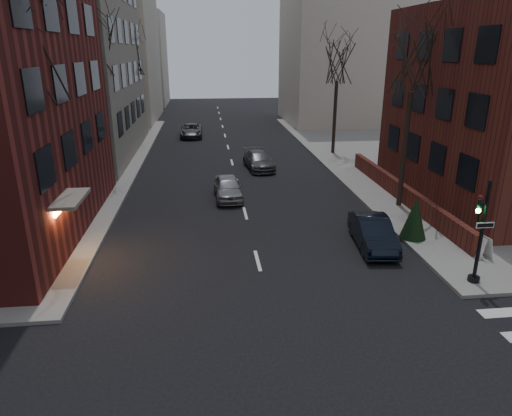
{
  "coord_description": "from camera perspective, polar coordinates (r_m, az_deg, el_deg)",
  "views": [
    {
      "loc": [
        -2.03,
        -5.57,
        8.58
      ],
      "look_at": [
        0.06,
        13.12,
        2.0
      ],
      "focal_mm": 32.0,
      "sensor_mm": 36.0,
      "label": 1
    }
  ],
  "objects": [
    {
      "name": "tree_left_c",
      "position": [
        46.08,
        -15.59,
        17.94
      ],
      "size": [
        3.96,
        3.96,
        9.72
      ],
      "color": "#2D231C",
      "rests_on": "sidewalk_far_left"
    },
    {
      "name": "building_distant_lb",
      "position": [
        78.36,
        -15.13,
        17.51
      ],
      "size": [
        10.0,
        12.0,
        14.0
      ],
      "primitive_type": "cube",
      "color": "beige",
      "rests_on": "ground"
    },
    {
      "name": "tree_right_b",
      "position": [
        39.12,
        10.19,
        17.55
      ],
      "size": [
        3.74,
        3.74,
        9.18
      ],
      "color": "#2D231C",
      "rests_on": "sidewalk_far_right"
    },
    {
      "name": "car_lane_gray",
      "position": [
        34.44,
        0.35,
        5.97
      ],
      "size": [
        2.3,
        4.64,
        1.3
      ],
      "primitive_type": "imported",
      "rotation": [
        0.0,
        0.0,
        0.11
      ],
      "color": "#47464C",
      "rests_on": "ground"
    },
    {
      "name": "streetlamp_far",
      "position": [
        48.17,
        -14.1,
        13.56
      ],
      "size": [
        0.36,
        0.36,
        6.28
      ],
      "color": "black",
      "rests_on": "sidewalk_far_left"
    },
    {
      "name": "building_distant_ra",
      "position": [
        58.13,
        11.25,
        18.37
      ],
      "size": [
        14.0,
        14.0,
        16.0
      ],
      "primitive_type": "cube",
      "color": "beige",
      "rests_on": "ground"
    },
    {
      "name": "car_lane_silver",
      "position": [
        27.53,
        -3.54,
        2.57
      ],
      "size": [
        1.73,
        4.04,
        1.36
      ],
      "primitive_type": "imported",
      "rotation": [
        0.0,
        0.0,
        0.03
      ],
      "color": "gray",
      "rests_on": "ground"
    },
    {
      "name": "low_wall_right",
      "position": [
        28.2,
        17.63,
        2.02
      ],
      "size": [
        0.35,
        16.0,
        1.0
      ],
      "primitive_type": "cube",
      "color": "#582319",
      "rests_on": "sidewalk_far_right"
    },
    {
      "name": "tree_left_b",
      "position": [
        32.29,
        -19.55,
        18.84
      ],
      "size": [
        4.4,
        4.4,
        10.8
      ],
      "color": "#2D231C",
      "rests_on": "sidewalk_far_left"
    },
    {
      "name": "car_lane_far",
      "position": [
        47.83,
        -8.09,
        9.57
      ],
      "size": [
        2.22,
        4.77,
        1.32
      ],
      "primitive_type": "imported",
      "rotation": [
        0.0,
        0.0,
        -0.01
      ],
      "color": "#3F3F44",
      "rests_on": "ground"
    },
    {
      "name": "sandwich_board",
      "position": [
        21.71,
        26.54,
        -4.38
      ],
      "size": [
        0.5,
        0.64,
        0.94
      ],
      "primitive_type": "cube",
      "rotation": [
        0.0,
        0.0,
        0.15
      ],
      "color": "white",
      "rests_on": "sidewalk_far_right"
    },
    {
      "name": "evergreen_shrub",
      "position": [
        22.46,
        19.22,
        -1.16
      ],
      "size": [
        1.4,
        1.4,
        2.0
      ],
      "primitive_type": "cone",
      "rotation": [
        0.0,
        0.0,
        0.19
      ],
      "color": "black",
      "rests_on": "sidewalk_far_right"
    },
    {
      "name": "tree_right_a",
      "position": [
        25.95,
        19.18,
        17.06
      ],
      "size": [
        3.96,
        3.96,
        9.72
      ],
      "color": "#2D231C",
      "rests_on": "sidewalk_far_right"
    },
    {
      "name": "traffic_signal",
      "position": [
        18.87,
        26.11,
        -3.5
      ],
      "size": [
        0.76,
        0.44,
        4.0
      ],
      "color": "black",
      "rests_on": "sidewalk_far_right"
    },
    {
      "name": "streetlamp_near",
      "position": [
        28.59,
        -19.02,
        9.51
      ],
      "size": [
        0.36,
        0.36,
        6.28
      ],
      "color": "black",
      "rests_on": "sidewalk_far_left"
    },
    {
      "name": "building_distant_la",
      "position": [
        61.95,
        -19.51,
        18.65
      ],
      "size": [
        14.0,
        16.0,
        18.0
      ],
      "primitive_type": "cube",
      "color": "beige",
      "rests_on": "ground"
    },
    {
      "name": "parked_sedan",
      "position": [
        21.41,
        14.4,
        -2.98
      ],
      "size": [
        1.84,
        4.31,
        1.38
      ],
      "primitive_type": "imported",
      "rotation": [
        0.0,
        0.0,
        -0.09
      ],
      "color": "black",
      "rests_on": "ground"
    },
    {
      "name": "tree_left_a",
      "position": [
        20.71,
        -26.71,
        17.05
      ],
      "size": [
        4.18,
        4.18,
        10.26
      ],
      "color": "#2D231C",
      "rests_on": "sidewalk_far_left"
    }
  ]
}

